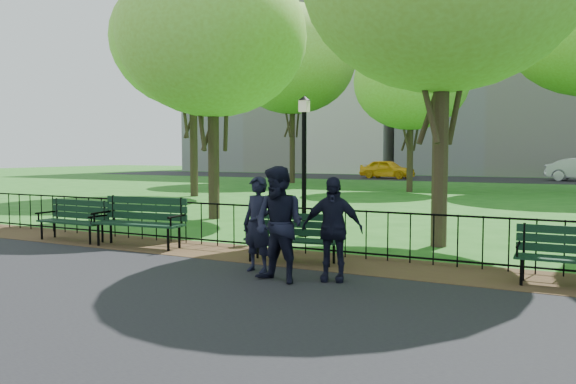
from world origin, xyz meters
The scene contains 19 objects.
ground centered at (0.00, 0.00, 0.00)m, with size 120.00×120.00×0.00m, color #1F5C18.
asphalt_path centered at (0.00, -3.40, 0.01)m, with size 60.00×9.20×0.01m, color black.
dirt_strip centered at (0.00, 1.50, 0.01)m, with size 60.00×1.60×0.01m, color #3D2C19.
far_street centered at (0.00, 35.00, 0.01)m, with size 70.00×9.00×0.01m, color black.
iron_fence centered at (0.00, 2.00, 0.50)m, with size 24.06×0.06×1.00m.
apartment_west centered at (-22.00, 48.00, 13.00)m, with size 22.00×15.00×26.00m, color beige.
apartment_mid centered at (2.00, 48.00, 15.00)m, with size 24.00×15.00×30.00m, color silver.
park_bench_main centered at (-0.68, 1.10, 0.56)m, with size 1.70×0.71×0.94m.
park_bench_left_a centered at (-3.96, 1.27, 0.63)m, with size 1.99×0.77×1.11m.
park_bench_left_b centered at (-5.80, 1.22, 0.56)m, with size 1.72×0.57×0.97m.
lamppost centered at (-1.64, 4.14, 1.76)m, with size 0.29×0.29×3.23m.
tree_near_w centered at (-5.47, 6.09, 5.27)m, with size 5.45×5.45×7.59m.
tree_mid_w centered at (-11.09, 12.79, 6.84)m, with size 7.07×7.07×9.86m.
tree_far_c centered at (-3.23, 19.78, 5.41)m, with size 5.59×5.59×7.79m.
tree_far_w centered at (-12.04, 24.54, 7.80)m, with size 8.06×8.06×11.23m.
person_left centered at (-0.61, 0.20, 0.78)m, with size 0.56×0.37×1.54m, color black.
person_mid centered at (0.04, -0.30, 0.87)m, with size 0.84×0.44×1.72m, color black.
person_right centered at (0.69, 0.17, 0.79)m, with size 0.92×0.38×1.56m, color black.
taxi centered at (-8.45, 33.38, 0.72)m, with size 1.67×4.14×1.41m, color yellow.
Camera 1 is at (3.85, -7.56, 1.93)m, focal length 35.00 mm.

